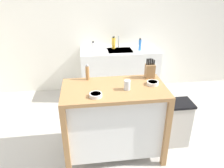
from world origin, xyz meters
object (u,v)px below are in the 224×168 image
object	(u,v)px
knife_block	(150,71)
bottle_spray_cleaner	(140,45)
bottle_hand_soap	(114,43)
pepper_grinder	(87,72)
sink_faucet	(119,42)
trash_bin	(175,123)
bottle_dish_soap	(93,47)
bowl_ceramic_wide	(153,83)
drinking_cup	(127,85)
bowl_ceramic_small	(96,95)
kitchen_island	(114,118)

from	to	relation	value
knife_block	bottle_spray_cleaner	bearing A→B (deg)	81.14
bottle_hand_soap	pepper_grinder	bearing A→B (deg)	-109.61
sink_faucet	bottle_spray_cleaner	distance (m)	0.41
bottle_spray_cleaner	bottle_hand_soap	bearing A→B (deg)	159.87
trash_bin	bottle_dish_soap	bearing A→B (deg)	123.76
bowl_ceramic_wide	drinking_cup	xyz separation A→B (m)	(-0.31, -0.09, 0.03)
bowl_ceramic_wide	pepper_grinder	xyz separation A→B (m)	(-0.74, 0.23, 0.07)
bowl_ceramic_small	bottle_hand_soap	distance (m)	1.92
bottle_hand_soap	bottle_spray_cleaner	size ratio (longest dim) A/B	1.03
trash_bin	bottle_spray_cleaner	xyz separation A→B (m)	(-0.16, 1.44, 0.67)
bowl_ceramic_small	drinking_cup	size ratio (longest dim) A/B	1.22
kitchen_island	bottle_hand_soap	bearing A→B (deg)	82.55
sink_faucet	bottle_spray_cleaner	world-z (taller)	sink_faucet
drinking_cup	bowl_ceramic_small	bearing A→B (deg)	-161.59
trash_bin	sink_faucet	bearing A→B (deg)	107.02
bottle_spray_cleaner	bottle_dish_soap	world-z (taller)	bottle_spray_cleaner
bowl_ceramic_wide	pepper_grinder	size ratio (longest dim) A/B	0.69
bottle_spray_cleaner	bottle_dish_soap	xyz separation A→B (m)	(-0.83, 0.03, -0.02)
sink_faucet	bottle_hand_soap	xyz separation A→B (m)	(-0.10, -0.05, -0.01)
bowl_ceramic_small	sink_faucet	size ratio (longest dim) A/B	0.60
drinking_cup	bottle_hand_soap	world-z (taller)	bottle_hand_soap
kitchen_island	bottle_spray_cleaner	xyz separation A→B (m)	(0.67, 1.52, 0.47)
bowl_ceramic_small	bottle_spray_cleaner	distance (m)	1.92
pepper_grinder	bowl_ceramic_wide	bearing A→B (deg)	-17.68
bowl_ceramic_wide	pepper_grinder	bearing A→B (deg)	162.32
drinking_cup	trash_bin	size ratio (longest dim) A/B	0.17
knife_block	bottle_dish_soap	xyz separation A→B (m)	(-0.62, 1.33, -0.05)
kitchen_island	bottle_hand_soap	size ratio (longest dim) A/B	5.24
bowl_ceramic_small	bottle_dish_soap	world-z (taller)	bottle_dish_soap
trash_bin	pepper_grinder	bearing A→B (deg)	170.88
trash_bin	bottle_spray_cleaner	size ratio (longest dim) A/B	2.89
knife_block	bottle_hand_soap	size ratio (longest dim) A/B	1.11
sink_faucet	bowl_ceramic_small	bearing A→B (deg)	-105.65
knife_block	bowl_ceramic_wide	bearing A→B (deg)	-95.47
bowl_ceramic_small	trash_bin	world-z (taller)	bowl_ceramic_small
bottle_dish_soap	sink_faucet	bearing A→B (deg)	21.42
bottle_spray_cleaner	bowl_ceramic_wide	bearing A→B (deg)	-98.42
kitchen_island	bottle_dish_soap	size ratio (longest dim) A/B	6.36
kitchen_island	bottle_spray_cleaner	world-z (taller)	bottle_spray_cleaner
bowl_ceramic_wide	drinking_cup	distance (m)	0.33
pepper_grinder	trash_bin	size ratio (longest dim) A/B	0.31
bowl_ceramic_wide	bowl_ceramic_small	bearing A→B (deg)	-162.96
sink_faucet	bottle_spray_cleaner	xyz separation A→B (m)	(0.35, -0.22, -0.01)
bowl_ceramic_small	trash_bin	xyz separation A→B (m)	(1.04, 0.26, -0.63)
kitchen_island	sink_faucet	xyz separation A→B (m)	(0.32, 1.74, 0.47)
trash_bin	bottle_hand_soap	world-z (taller)	bottle_hand_soap
knife_block	trash_bin	world-z (taller)	knife_block
drinking_cup	sink_faucet	bearing A→B (deg)	84.14
pepper_grinder	bottle_spray_cleaner	xyz separation A→B (m)	(0.96, 1.26, -0.04)
drinking_cup	trash_bin	world-z (taller)	drinking_cup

